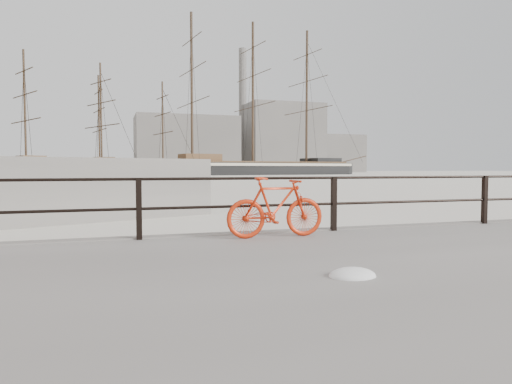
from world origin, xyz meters
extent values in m
plane|color=white|center=(0.00, 0.00, 0.00)|extent=(400.00, 400.00, 0.00)
cube|color=gray|center=(0.00, -4.00, 0.17)|extent=(36.00, 8.00, 0.35)
imported|color=red|center=(-1.31, -0.60, 0.86)|extent=(1.68, 0.27, 1.01)
ellipsoid|color=white|center=(-1.49, -3.43, 0.44)|extent=(0.52, 0.41, 0.19)
cube|color=gray|center=(20.00, 140.00, 9.00)|extent=(32.00, 18.00, 18.00)
cube|color=gray|center=(55.00, 145.00, 12.00)|extent=(26.00, 20.00, 24.00)
cube|color=gray|center=(78.00, 150.00, 7.00)|extent=(20.00, 16.00, 14.00)
cylinder|color=gray|center=(42.00, 150.00, 22.00)|extent=(2.80, 2.80, 44.00)
camera|label=1|loc=(-3.95, -7.70, 1.51)|focal=32.00mm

